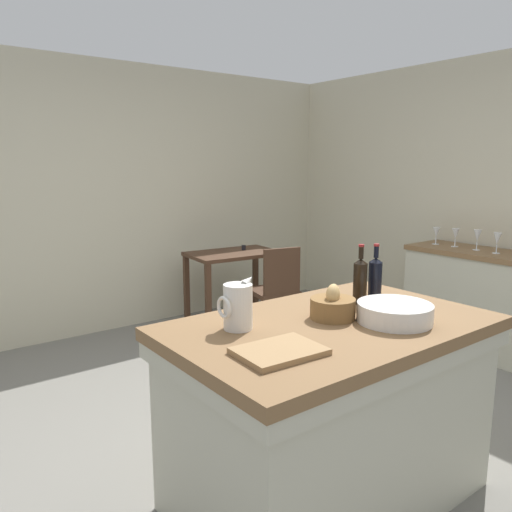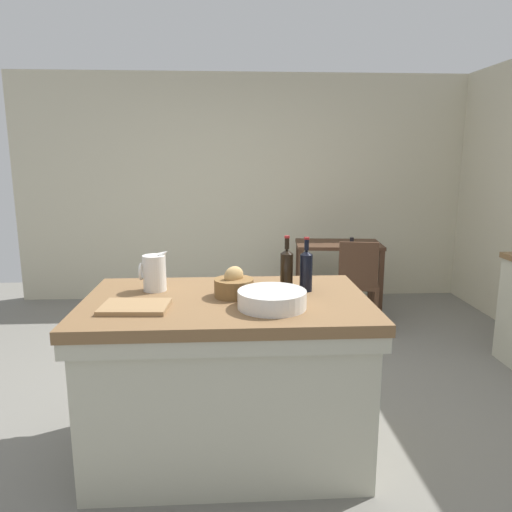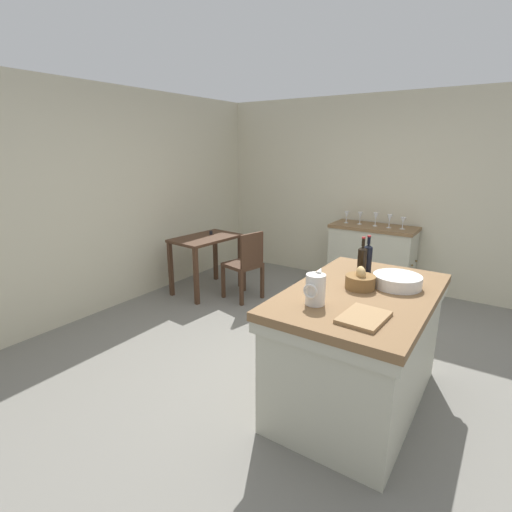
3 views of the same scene
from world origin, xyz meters
The scene contains 18 objects.
ground_plane centered at (0.00, 0.00, 0.00)m, with size 6.76×6.76×0.00m, color slate.
wall_back centered at (0.00, 2.60, 1.30)m, with size 5.32×0.12×2.60m, color beige.
wall_right centered at (2.60, 0.00, 1.30)m, with size 0.12×5.20×2.60m, color beige.
island_table centered at (-0.24, -0.61, 0.49)m, with size 1.54×0.96×0.91m.
side_cabinet centered at (2.26, 0.09, 0.45)m, with size 0.52×1.13×0.90m.
writing_desk centered at (0.96, 1.93, 0.63)m, with size 0.95×0.64×0.81m.
wooden_chair centered at (1.00, 1.31, 0.49)m, with size 0.48×0.48×0.90m.
pitcher centered at (-0.65, -0.43, 1.02)m, with size 0.17×0.13×0.25m.
wash_bowl centered at (-0.01, -0.79, 0.96)m, with size 0.35×0.35×0.09m, color silver.
bread_basket centered at (-0.20, -0.57, 0.97)m, with size 0.22×0.22×0.17m.
cutting_board centered at (-0.70, -0.77, 0.92)m, with size 0.33×0.24×0.02m, color #99754C.
wine_bottle_dark centered at (0.21, -0.49, 1.04)m, with size 0.07×0.07×0.31m.
wine_bottle_amber centered at (0.10, -0.48, 1.04)m, with size 0.07×0.07×0.32m.
wine_glass_far_left centered at (2.25, -0.28, 1.00)m, with size 0.07×0.07×0.15m.
wine_glass_left centered at (2.23, -0.11, 1.02)m, with size 0.07×0.07×0.18m.
wine_glass_middle centered at (2.25, 0.07, 1.02)m, with size 0.07×0.07×0.18m.
wine_glass_right centered at (2.26, 0.29, 1.01)m, with size 0.07×0.07×0.17m.
wine_glass_far_right centered at (2.25, 0.48, 1.01)m, with size 0.07×0.07×0.16m.
Camera 3 is at (-2.83, -1.42, 1.91)m, focal length 27.09 mm.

